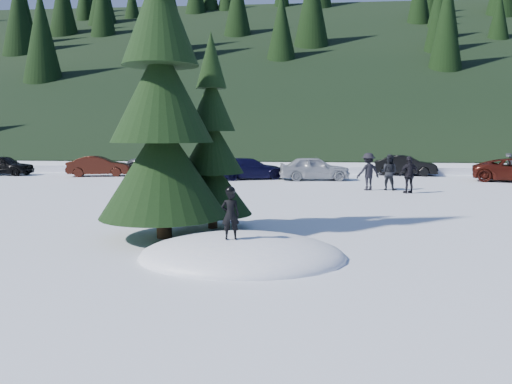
# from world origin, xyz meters

# --- Properties ---
(ground) EXTENTS (200.00, 200.00, 0.00)m
(ground) POSITION_xyz_m (0.00, 0.00, 0.00)
(ground) COLOR white
(ground) RESTS_ON ground
(snow_mound) EXTENTS (4.48, 3.52, 0.96)m
(snow_mound) POSITION_xyz_m (0.00, 0.00, 0.00)
(snow_mound) COLOR white
(snow_mound) RESTS_ON ground
(forest_hillside) EXTENTS (200.00, 60.00, 25.00)m
(forest_hillside) POSITION_xyz_m (0.00, 54.00, 12.50)
(forest_hillside) COLOR black
(forest_hillside) RESTS_ON ground
(spruce_tall) EXTENTS (3.20, 3.20, 8.60)m
(spruce_tall) POSITION_xyz_m (-2.20, 1.80, 3.32)
(spruce_tall) COLOR black
(spruce_tall) RESTS_ON ground
(spruce_short) EXTENTS (2.20, 2.20, 5.37)m
(spruce_short) POSITION_xyz_m (-1.20, 3.20, 2.10)
(spruce_short) COLOR black
(spruce_short) RESTS_ON ground
(child_skier) EXTENTS (0.40, 0.29, 1.02)m
(child_skier) POSITION_xyz_m (-0.19, -0.40, 0.99)
(child_skier) COLOR black
(child_skier) RESTS_ON snow_mound
(adult_0) EXTENTS (1.01, 0.95, 1.66)m
(adult_0) POSITION_xyz_m (5.34, 13.11, 0.83)
(adult_0) COLOR black
(adult_0) RESTS_ON ground
(adult_1) EXTENTS (1.04, 0.68, 1.64)m
(adult_1) POSITION_xyz_m (6.01, 11.95, 0.82)
(adult_1) COLOR black
(adult_1) RESTS_ON ground
(adult_2) EXTENTS (1.28, 1.01, 1.73)m
(adult_2) POSITION_xyz_m (4.37, 13.00, 0.87)
(adult_2) COLOR black
(adult_2) RESTS_ON ground
(car_0) EXTENTS (3.72, 1.57, 1.26)m
(car_0) POSITION_xyz_m (-17.40, 19.40, 0.63)
(car_0) COLOR black
(car_0) RESTS_ON ground
(car_1) EXTENTS (3.95, 2.21, 1.23)m
(car_1) POSITION_xyz_m (-11.08, 19.19, 0.62)
(car_1) COLOR #361209
(car_1) RESTS_ON ground
(car_2) EXTENTS (5.31, 3.90, 1.34)m
(car_2) POSITION_xyz_m (-7.25, 20.42, 0.67)
(car_2) COLOR #44474B
(car_2) RESTS_ON ground
(car_3) EXTENTS (4.53, 3.11, 1.22)m
(car_3) POSITION_xyz_m (-1.67, 17.99, 0.61)
(car_3) COLOR black
(car_3) RESTS_ON ground
(car_4) EXTENTS (4.08, 1.96, 1.34)m
(car_4) POSITION_xyz_m (2.03, 17.71, 0.67)
(car_4) COLOR #A0A4A9
(car_4) RESTS_ON ground
(car_5) EXTENTS (3.98, 2.03, 1.25)m
(car_5) POSITION_xyz_m (7.79, 21.38, 0.63)
(car_5) COLOR black
(car_5) RESTS_ON ground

